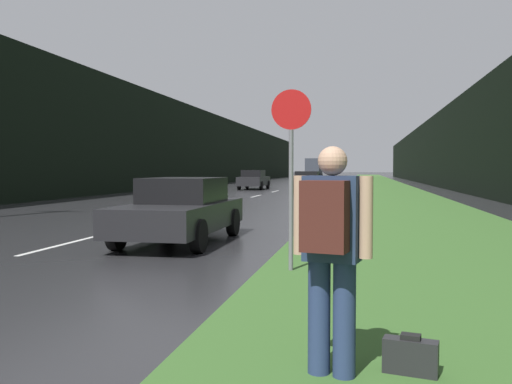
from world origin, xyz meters
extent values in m
cube|color=#386028|center=(7.58, 40.00, 0.01)|extent=(6.00, 240.00, 0.02)
cube|color=silver|center=(0.00, 8.30, 0.00)|extent=(0.12, 3.00, 0.01)
cube|color=silver|center=(0.00, 15.30, 0.00)|extent=(0.12, 3.00, 0.01)
cube|color=silver|center=(0.00, 22.30, 0.00)|extent=(0.12, 3.00, 0.01)
cube|color=silver|center=(0.00, 29.30, 0.00)|extent=(0.12, 3.00, 0.01)
cube|color=silver|center=(0.00, 36.30, 0.00)|extent=(0.12, 3.00, 0.01)
cube|color=black|center=(-10.58, 50.00, 3.77)|extent=(2.00, 140.00, 7.54)
cube|color=black|center=(13.58, 50.00, 3.32)|extent=(2.00, 140.00, 6.63)
cylinder|color=slate|center=(5.08, 6.33, 1.09)|extent=(0.07, 0.07, 2.18)
cylinder|color=#B71414|center=(5.08, 6.33, 2.49)|extent=(0.61, 0.02, 0.61)
cylinder|color=navy|center=(5.85, 2.18, 0.44)|extent=(0.17, 0.17, 0.89)
cylinder|color=navy|center=(6.04, 2.13, 0.44)|extent=(0.17, 0.17, 0.89)
cube|color=navy|center=(5.94, 2.16, 1.21)|extent=(0.45, 0.31, 0.64)
sphere|color=tan|center=(5.94, 2.16, 1.64)|extent=(0.22, 0.22, 0.22)
cylinder|color=tan|center=(5.69, 2.21, 1.23)|extent=(0.10, 0.10, 0.60)
cylinder|color=tan|center=(6.19, 2.10, 1.23)|extent=(0.10, 0.10, 0.60)
cube|color=#471E19|center=(5.90, 1.95, 1.24)|extent=(0.36, 0.24, 0.51)
cube|color=#232326|center=(6.53, 2.29, 0.14)|extent=(0.43, 0.22, 0.28)
cube|color=black|center=(6.53, 2.29, 0.30)|extent=(0.16, 0.13, 0.04)
cube|color=black|center=(2.29, 9.22, 0.57)|extent=(1.75, 4.45, 0.57)
cube|color=black|center=(2.29, 9.44, 1.12)|extent=(1.49, 2.00, 0.54)
cylinder|color=black|center=(3.13, 7.84, 0.32)|extent=(0.20, 0.64, 0.64)
cylinder|color=black|center=(1.46, 7.84, 0.32)|extent=(0.20, 0.64, 0.64)
cylinder|color=black|center=(3.13, 10.60, 0.32)|extent=(0.20, 0.64, 0.64)
cylinder|color=black|center=(1.46, 10.60, 0.32)|extent=(0.20, 0.64, 0.64)
cube|color=black|center=(2.29, 36.04, 0.59)|extent=(1.84, 4.06, 0.62)
cube|color=black|center=(2.29, 36.24, 1.17)|extent=(1.56, 1.83, 0.54)
cylinder|color=black|center=(3.17, 34.78, 0.31)|extent=(0.20, 0.62, 0.62)
cylinder|color=black|center=(1.42, 34.78, 0.31)|extent=(0.20, 0.62, 0.62)
cylinder|color=black|center=(3.17, 37.30, 0.31)|extent=(0.20, 0.62, 0.62)
cylinder|color=black|center=(1.42, 37.30, 0.31)|extent=(0.20, 0.62, 0.62)
cube|color=black|center=(-2.29, 39.94, 0.64)|extent=(1.82, 4.70, 0.69)
cube|color=black|center=(-2.29, 39.70, 1.25)|extent=(1.55, 2.12, 0.53)
cylinder|color=black|center=(-3.16, 41.39, 0.33)|extent=(0.20, 0.66, 0.66)
cylinder|color=black|center=(-1.43, 41.39, 0.33)|extent=(0.20, 0.66, 0.66)
cylinder|color=black|center=(-3.16, 38.48, 0.33)|extent=(0.20, 0.66, 0.66)
cylinder|color=black|center=(-1.43, 38.48, 0.33)|extent=(0.20, 0.66, 0.66)
cube|color=black|center=(-2.29, 96.30, 1.54)|extent=(2.28, 2.26, 2.27)
cube|color=#333842|center=(-2.29, 92.21, 1.92)|extent=(2.40, 5.91, 3.03)
cylinder|color=black|center=(-3.43, 96.07, 0.45)|extent=(0.28, 0.90, 0.90)
cylinder|color=black|center=(-1.15, 96.07, 0.45)|extent=(0.28, 0.90, 0.90)
cylinder|color=black|center=(-3.43, 90.73, 0.45)|extent=(0.28, 0.90, 0.90)
cylinder|color=black|center=(-1.15, 90.73, 0.45)|extent=(0.28, 0.90, 0.90)
camera|label=1|loc=(6.17, -1.92, 1.58)|focal=38.00mm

